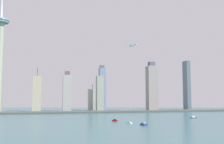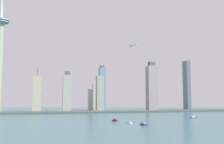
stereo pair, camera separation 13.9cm
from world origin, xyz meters
The scene contains 15 objects.
ground_plane centered at (0.00, 0.00, 0.00)m, with size 6000.00×6000.00×0.00m, color #3D666F.
waterfront_pier centered at (0.00, 428.06, 1.95)m, with size 998.29×58.33×3.90m, color #48504B.
observation_tower centered at (-236.97, 462.16, 161.13)m, with size 40.86×40.86×329.55m.
skyscraper_0 centered at (-67.43, 508.25, 51.64)m, with size 23.27×22.14×110.11m.
skyscraper_1 centered at (-147.91, 520.16, 48.40)m, with size 22.68×14.48×119.28m.
skyscraper_4 centered at (3.88, 506.31, 30.39)m, with size 23.83×24.06×73.99m.
skyscraper_5 centered at (291.58, 497.16, 74.34)m, with size 12.03×27.48×148.69m.
skyscraper_6 centered at (16.07, 463.92, 47.72)m, with size 17.79×21.25×123.44m.
skyscraper_7 centered at (33.95, 522.70, 63.01)m, with size 18.80×21.73×131.07m.
skyscraper_8 centered at (162.02, 457.19, 64.71)m, with size 27.55×25.63×136.84m.
boat_0 centered at (-12.50, 183.19, 1.45)m, with size 8.97×8.79×7.37m.
boat_2 centered at (-0.46, 145.31, 1.06)m, with size 8.07×10.19×2.90m.
boat_4 centered at (143.92, 212.92, 1.35)m, with size 14.28×5.90×10.57m.
boat_5 centered at (11.39, 115.23, 1.69)m, with size 5.84×14.37×4.59m.
airplane centered at (100.46, 433.26, 177.11)m, with size 35.59×33.30×8.16m.
Camera 2 is at (-115.53, -230.49, 37.98)m, focal length 42.35 mm.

